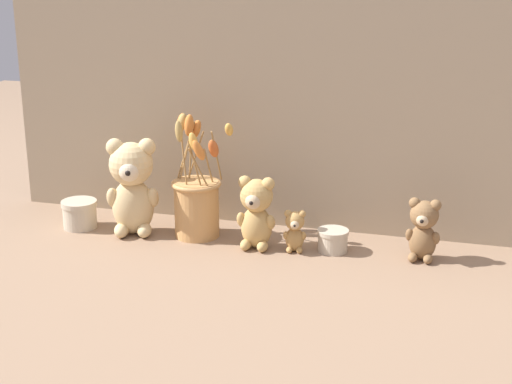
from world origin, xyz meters
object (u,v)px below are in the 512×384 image
Objects in this scene: teddy_bear_tiny at (295,230)px; decorative_tin_short at (79,214)px; teddy_bear_small at (423,228)px; decorative_tin_tall at (333,240)px; flower_vase at (197,200)px; teddy_bear_large at (132,185)px; teddy_bear_medium at (256,211)px.

teddy_bear_tiny reaches higher than decorative_tin_short.
teddy_bear_small reaches higher than decorative_tin_tall.
decorative_tin_tall is at bearing -1.64° from flower_vase.
teddy_bear_small reaches higher than teddy_bear_tiny.
teddy_bear_tiny is 1.37× the size of decorative_tin_tall.
teddy_bear_tiny reaches higher than decorative_tin_tall.
teddy_bear_large is at bearing -178.43° from teddy_bear_small.
teddy_bear_large is 2.39× the size of teddy_bear_tiny.
teddy_bear_small is 1.98× the size of decorative_tin_tall.
teddy_bear_large reaches higher than teddy_bear_medium.
teddy_bear_small is (0.41, 0.03, -0.02)m from teddy_bear_medium.
teddy_bear_tiny is 0.27m from flower_vase.
teddy_bear_small is 1.44× the size of teddy_bear_tiny.
teddy_bear_small is at bearing 1.41° from decorative_tin_short.
teddy_bear_medium is 0.18m from flower_vase.
teddy_bear_large is 0.18m from decorative_tin_short.
teddy_bear_medium is 1.73× the size of teddy_bear_tiny.
flower_vase is (-0.17, 0.04, 0.00)m from teddy_bear_medium.
flower_vase is at bearing 172.22° from teddy_bear_tiny.
teddy_bear_large is at bearing -178.20° from decorative_tin_tall.
decorative_tin_tall is 0.82× the size of decorative_tin_short.
teddy_bear_large is at bearing 0.64° from decorative_tin_short.
teddy_bear_tiny is at bearing 1.67° from teddy_bear_medium.
teddy_bear_large is 0.17m from flower_vase.
teddy_bear_small is at bearing 1.57° from teddy_bear_large.
decorative_tin_tall is at bearing 16.22° from teddy_bear_tiny.
flower_vase is (-0.27, 0.04, 0.04)m from teddy_bear_tiny.
flower_vase is 0.33m from decorative_tin_short.
teddy_bear_medium is at bearing -13.05° from flower_vase.
flower_vase is at bearing 9.19° from teddy_bear_large.
teddy_bear_tiny is 0.10m from decorative_tin_tall.
teddy_bear_large reaches higher than decorative_tin_short.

